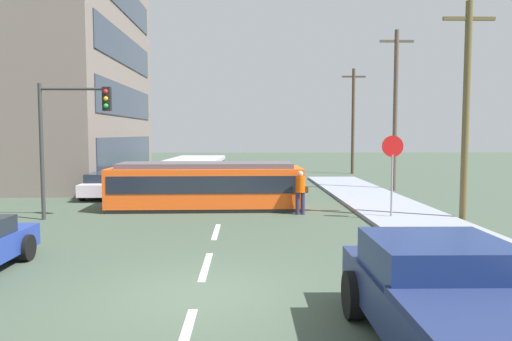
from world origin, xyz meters
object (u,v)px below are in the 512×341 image
(streetcar_tram, at_px, (206,185))
(traffic_light_mast, at_px, (69,125))
(parked_sedan_mid, at_px, (109,184))
(pedestrian_crossing, at_px, (301,190))
(city_bus, at_px, (197,173))
(utility_pole_mid, at_px, (395,108))
(pickup_truck_parked, at_px, (450,301))
(stop_sign, at_px, (392,159))
(utility_pole_near, at_px, (466,107))
(parked_sedan_far, at_px, (137,174))
(utility_pole_far, at_px, (353,119))

(streetcar_tram, bearing_deg, traffic_light_mast, -152.19)
(parked_sedan_mid, bearing_deg, pedestrian_crossing, -31.96)
(city_bus, bearing_deg, traffic_light_mast, -116.27)
(city_bus, height_order, utility_pole_mid, utility_pole_mid)
(pickup_truck_parked, bearing_deg, pedestrian_crossing, 93.33)
(traffic_light_mast, bearing_deg, pedestrian_crossing, 6.31)
(city_bus, relative_size, stop_sign, 2.07)
(stop_sign, bearing_deg, utility_pole_near, -4.79)
(pickup_truck_parked, bearing_deg, utility_pole_mid, 75.05)
(traffic_light_mast, bearing_deg, stop_sign, -1.74)
(parked_sedan_far, height_order, stop_sign, stop_sign)
(pedestrian_crossing, height_order, traffic_light_mast, traffic_light_mast)
(pedestrian_crossing, bearing_deg, streetcar_tram, 157.80)
(pickup_truck_parked, relative_size, traffic_light_mast, 1.03)
(pedestrian_crossing, bearing_deg, parked_sedan_mid, 148.04)
(utility_pole_near, distance_m, utility_pole_far, 20.39)
(pedestrian_crossing, height_order, parked_sedan_far, pedestrian_crossing)
(parked_sedan_mid, relative_size, utility_pole_mid, 0.54)
(streetcar_tram, distance_m, parked_sedan_far, 11.16)
(city_bus, bearing_deg, stop_sign, -45.65)
(city_bus, distance_m, parked_sedan_mid, 4.35)
(pedestrian_crossing, xyz_separation_m, utility_pole_near, (5.61, -1.48, 3.05))
(pickup_truck_parked, distance_m, stop_sign, 11.06)
(parked_sedan_far, relative_size, utility_pole_mid, 0.50)
(parked_sedan_far, relative_size, stop_sign, 1.50)
(streetcar_tram, relative_size, traffic_light_mast, 1.61)
(parked_sedan_far, distance_m, utility_pole_far, 17.03)
(city_bus, relative_size, utility_pole_mid, 0.69)
(streetcar_tram, bearing_deg, parked_sedan_far, 116.77)
(pickup_truck_parked, xyz_separation_m, traffic_light_mast, (-9.05, 11.05, 2.60))
(utility_pole_mid, bearing_deg, city_bus, -174.33)
(pickup_truck_parked, relative_size, parked_sedan_mid, 1.09)
(pedestrian_crossing, bearing_deg, pickup_truck_parked, -86.67)
(parked_sedan_mid, bearing_deg, streetcar_tram, -38.04)
(city_bus, bearing_deg, utility_pole_mid, 5.67)
(pedestrian_crossing, distance_m, parked_sedan_far, 14.44)
(streetcar_tram, xyz_separation_m, pickup_truck_parked, (4.42, -13.50, -0.18))
(traffic_light_mast, xyz_separation_m, utility_pole_near, (13.96, -0.56, 0.60))
(pickup_truck_parked, height_order, stop_sign, stop_sign)
(city_bus, relative_size, parked_sedan_mid, 1.29)
(parked_sedan_far, height_order, traffic_light_mast, traffic_light_mast)
(pedestrian_crossing, xyz_separation_m, parked_sedan_mid, (-8.79, 5.48, -0.32))
(streetcar_tram, distance_m, pickup_truck_parked, 14.20)
(city_bus, xyz_separation_m, traffic_light_mast, (-3.73, -7.57, 2.34))
(parked_sedan_mid, xyz_separation_m, utility_pole_mid, (14.73, 2.21, 3.85))
(pedestrian_crossing, relative_size, utility_pole_mid, 0.19)
(stop_sign, bearing_deg, parked_sedan_mid, 150.43)
(stop_sign, bearing_deg, city_bus, 134.35)
(streetcar_tram, height_order, pickup_truck_parked, streetcar_tram)
(parked_sedan_far, distance_m, traffic_light_mast, 12.72)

